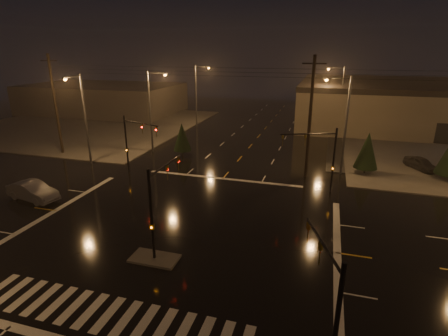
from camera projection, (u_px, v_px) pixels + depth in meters
The scene contains 21 objects.
ground at pixel (180, 229), 25.50m from camera, with size 140.00×140.00×0.00m, color black.
sidewalk_nw at pixel (89, 124), 60.73m from camera, with size 36.00×36.00×0.12m, color #43403C.
median_island at pixel (155, 258), 21.84m from camera, with size 3.00×1.60×0.15m, color #43403C.
crosswalk at pixel (108, 314), 17.33m from camera, with size 15.00×2.60×0.01m, color beige.
stop_bar_far at pixel (223, 179), 35.48m from camera, with size 16.00×0.50×0.01m, color beige.
commercial_block at pixel (103, 98), 72.07m from camera, with size 30.00×18.00×5.60m, color #443E3C.
signal_mast_median at pixel (158, 199), 21.50m from camera, with size 0.25×4.59×6.00m.
signal_mast_ne at pixel (323, 153), 30.93m from camera, with size 4.84×1.86×6.00m.
signal_mast_nw at pixel (132, 138), 36.01m from camera, with size 4.84×1.86×6.00m.
signal_mast_se at pixel (329, 304), 12.71m from camera, with size 1.55×3.87×6.00m.
streetlight_1 at pixel (152, 106), 42.94m from camera, with size 2.77×0.32×10.00m.
streetlight_2 at pixel (198, 92), 57.46m from camera, with size 2.77×0.32×10.00m.
streetlight_3 at pixel (343, 119), 35.15m from camera, with size 2.77×0.32×10.00m.
streetlight_4 at pixel (340, 95), 53.30m from camera, with size 2.77×0.32×10.00m.
streetlight_5 at pixel (83, 114), 38.05m from camera, with size 0.32×2.77×10.00m.
utility_pole_0 at pixel (55, 105), 42.10m from camera, with size 2.20×0.32×12.00m.
utility_pole_1 at pixel (310, 118), 34.08m from camera, with size 2.20×0.32×12.00m.
conifer_0 at pixel (367, 150), 35.97m from camera, with size 2.42×2.42×4.48m.
conifer_3 at pixel (182, 137), 42.28m from camera, with size 2.17×2.17×4.10m.
car_parked at pixel (421, 164), 37.83m from camera, with size 1.64×4.08×1.39m, color black.
car_crossing at pixel (33, 191), 30.26m from camera, with size 1.72×4.92×1.62m, color slate.
Camera 1 is at (9.50, -20.83, 12.51)m, focal length 28.00 mm.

